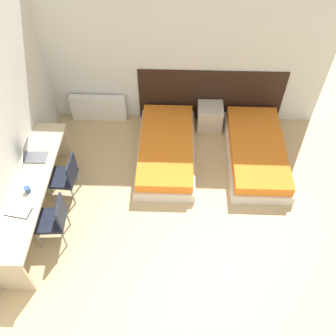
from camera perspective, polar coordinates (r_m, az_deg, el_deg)
The scene contains 14 objects.
ground_plane at distance 5.10m, azimuth -0.90°, elevation -23.21°, with size 20.00×20.00×0.00m, color tan.
wall_back at distance 6.51m, azimuth 0.56°, elevation 16.88°, with size 5.36×0.05×2.70m.
wall_left at distance 5.47m, azimuth -23.91°, elevation 4.44°, with size 0.05×4.95×2.70m.
headboard_panel at distance 6.98m, azimuth 6.52°, elevation 10.88°, with size 2.62×0.03×1.07m.
bed_near_window at distance 6.45m, azimuth -0.26°, elevation 2.86°, with size 0.98×1.98×0.36m.
bed_near_door at distance 6.59m, azimuth 13.30°, elevation 2.46°, with size 0.98×1.98×0.36m.
nightstand at distance 6.99m, azimuth 6.38°, elevation 7.79°, with size 0.45×0.41×0.48m.
radiator at distance 7.22m, azimuth -10.54°, elevation 9.02°, with size 1.03×0.12×0.53m.
desk at distance 5.70m, azimuth -19.97°, elevation -3.13°, with size 0.51×2.47×0.75m.
chair_near_laptop at distance 5.90m, azimuth -15.39°, elevation -1.16°, with size 0.44×0.44×0.82m.
chair_near_notebook at distance 5.48m, azimuth -17.04°, elevation -7.35°, with size 0.44×0.44×0.82m.
laptop at distance 5.85m, azimuth -19.96°, elevation 1.92°, with size 0.33×0.23×0.32m.
open_notebook at distance 5.33m, azimuth -21.84°, elevation -6.15°, with size 0.35×0.24×0.02m.
mug at distance 5.47m, azimuth -20.63°, elevation -3.10°, with size 0.08×0.08×0.09m.
Camera 1 is at (0.12, -1.50, 4.88)m, focal length 40.00 mm.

